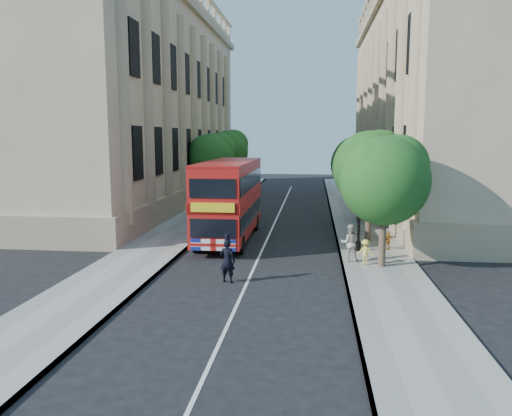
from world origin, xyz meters
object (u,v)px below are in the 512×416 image
(lamp_post, at_px, (359,205))
(box_van, at_px, (237,198))
(double_decker_bus, at_px, (230,198))
(woman_pedestrian, at_px, (350,243))
(police_constable, at_px, (227,261))

(lamp_post, height_order, box_van, lamp_post)
(lamp_post, height_order, double_decker_bus, lamp_post)
(lamp_post, relative_size, woman_pedestrian, 2.92)
(box_van, bearing_deg, woman_pedestrian, -61.18)
(double_decker_bus, bearing_deg, police_constable, -81.05)
(woman_pedestrian, bearing_deg, lamp_post, -108.64)
(police_constable, bearing_deg, double_decker_bus, -68.53)
(double_decker_bus, relative_size, woman_pedestrian, 5.52)
(double_decker_bus, bearing_deg, box_van, 95.47)
(lamp_post, relative_size, police_constable, 2.86)
(police_constable, xyz_separation_m, woman_pedestrian, (5.22, 3.70, 0.10))
(lamp_post, height_order, police_constable, lamp_post)
(double_decker_bus, height_order, box_van, double_decker_bus)
(box_van, bearing_deg, double_decker_bus, -85.84)
(lamp_post, height_order, woman_pedestrian, lamp_post)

